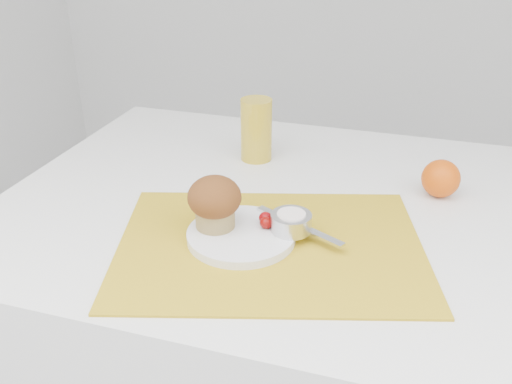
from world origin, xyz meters
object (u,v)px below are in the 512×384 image
(plate, at_px, (241,235))
(orange, at_px, (441,178))
(table, at_px, (320,365))
(juice_glass, at_px, (256,130))
(muffin, at_px, (215,201))

(plate, distance_m, orange, 0.40)
(table, xyz_separation_m, plate, (-0.12, -0.15, 0.39))
(plate, relative_size, juice_glass, 1.34)
(table, relative_size, plate, 6.87)
(plate, bearing_deg, table, 52.40)
(orange, bearing_deg, plate, -139.02)
(juice_glass, relative_size, muffin, 1.50)
(table, distance_m, juice_glass, 0.51)
(orange, bearing_deg, muffin, -143.47)
(orange, bearing_deg, table, -149.33)
(table, relative_size, orange, 17.13)
(table, relative_size, juice_glass, 9.19)
(plate, relative_size, muffin, 2.01)
(table, height_order, orange, orange)
(plate, distance_m, muffin, 0.07)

